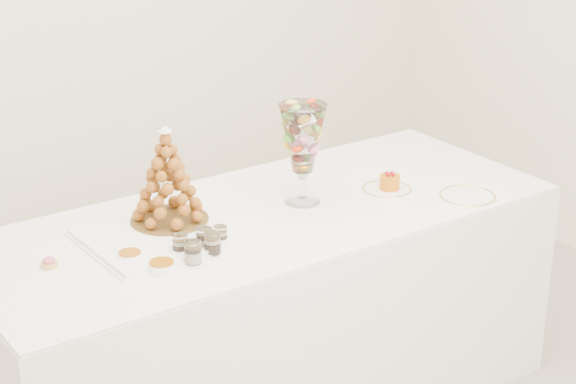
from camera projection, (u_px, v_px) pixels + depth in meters
buffet_table at (267, 313)px, 3.72m from camera, size 2.24×0.93×0.84m
lace_tray at (172, 233)px, 3.37m from camera, size 0.61×0.47×0.02m
macaron_vase at (303, 139)px, 3.56m from camera, size 0.18×0.18×0.39m
cake_plate at (387, 190)px, 3.76m from camera, size 0.20×0.20×0.01m
spare_plate at (467, 197)px, 3.69m from camera, size 0.22×0.22×0.01m
pink_tart at (49, 263)px, 3.14m from camera, size 0.06×0.06×0.04m
verrine_a at (180, 245)px, 3.22m from camera, size 0.07×0.07×0.07m
verrine_b at (204, 239)px, 3.26m from camera, size 0.07×0.07×0.08m
verrine_c at (220, 235)px, 3.30m from camera, size 0.05×0.05×0.06m
verrine_d at (193, 252)px, 3.16m from camera, size 0.07×0.07×0.08m
verrine_e at (212, 243)px, 3.22m from camera, size 0.06×0.06×0.08m
ramekin_back at (130, 256)px, 3.19m from camera, size 0.08×0.08×0.03m
ramekin_front at (162, 267)px, 3.11m from camera, size 0.09×0.09×0.03m
croquembouche at (167, 176)px, 3.38m from camera, size 0.28×0.28×0.35m
mousse_cake at (390, 182)px, 3.75m from camera, size 0.08×0.08×0.07m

